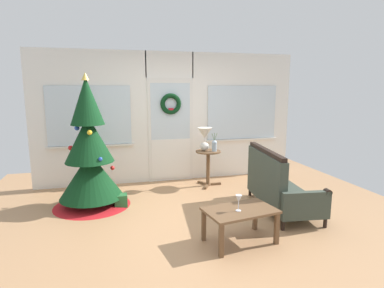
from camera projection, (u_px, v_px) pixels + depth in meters
The scene contains 10 objects.
ground_plane at pixel (198, 219), 4.57m from camera, with size 6.76×6.76×0.00m, color #AD7F56.
back_wall_with_door at pixel (170, 117), 6.33m from camera, with size 5.20×0.19×2.55m.
christmas_tree at pixel (90, 158), 4.97m from camera, with size 1.20×1.20×2.09m.
settee_sofa at pixel (277, 186), 4.86m from camera, with size 0.87×1.58×0.96m.
side_table at pixel (208, 161), 6.07m from camera, with size 0.50×0.48×0.68m.
table_lamp at pixel (205, 136), 6.01m from camera, with size 0.28×0.28×0.44m.
flower_vase at pixel (214, 145), 5.98m from camera, with size 0.11×0.10×0.35m.
coffee_table at pixel (240, 214), 3.84m from camera, with size 0.91×0.65×0.42m.
wine_glass at pixel (239, 199), 3.75m from camera, with size 0.08×0.08×0.20m.
gift_box at pixel (121, 201), 5.05m from camera, with size 0.20×0.18×0.20m, color #266633.
Camera 1 is at (-1.18, -4.15, 1.86)m, focal length 29.83 mm.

